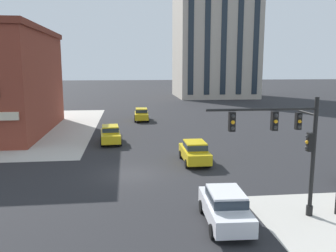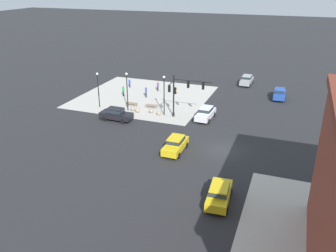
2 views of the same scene
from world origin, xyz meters
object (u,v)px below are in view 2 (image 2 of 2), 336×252
bench_near_signal (151,106)px  street_lamp_corner_near (164,91)px  car_cross_eastbound (247,80)px  pedestrian_walking_east (123,90)px  car_cross_far (175,144)px  street_lamp_mid_sidewalk (127,87)px  pedestrian_with_bag (146,91)px  pedestrian_at_curb (158,86)px  car_main_mid (219,193)px  traffic_signal_main (180,91)px  bollard_sphere_curb_b (151,111)px  bollard_sphere_curb_c (137,110)px  pedestrian_near_bench (130,83)px  bench_mid_block (132,104)px  car_cross_westbound (280,93)px  car_parked_curb (116,114)px  bollard_sphere_curb_d (133,109)px  car_main_southbound_far (206,113)px  street_lamp_corner_far (98,86)px  bollard_sphere_curb_a (159,113)px

bench_near_signal → street_lamp_corner_near: street_lamp_corner_near is taller
bench_near_signal → street_lamp_corner_near: size_ratio=0.33×
bench_near_signal → car_cross_eastbound: size_ratio=0.41×
pedestrian_walking_east → car_cross_far: car_cross_far is taller
street_lamp_mid_sidewalk → car_cross_eastbound: street_lamp_mid_sidewalk is taller
street_lamp_mid_sidewalk → car_cross_far: street_lamp_mid_sidewalk is taller
pedestrian_with_bag → street_lamp_mid_sidewalk: street_lamp_mid_sidewalk is taller
pedestrian_at_curb → car_main_mid: (-17.00, 28.25, 0.01)m
traffic_signal_main → bollard_sphere_curb_b: traffic_signal_main is taller
bollard_sphere_curb_c → pedestrian_walking_east: bearing=-48.8°
car_cross_far → car_cross_eastbound: bearing=-96.2°
pedestrian_with_bag → pedestrian_near_bench: bearing=-39.4°
bench_mid_block → car_cross_westbound: 23.32m
pedestrian_near_bench → pedestrian_at_curb: (-5.36, 0.10, 0.03)m
pedestrian_walking_east → car_parked_curb: bearing=111.7°
car_cross_eastbound → car_main_mid: (-3.47, 37.30, 0.00)m
pedestrian_near_bench → bollard_sphere_curb_d: bearing=118.3°
car_cross_far → traffic_signal_main: bearing=-74.2°
bollard_sphere_curb_c → car_main_southbound_far: 9.82m
bollard_sphere_curb_d → pedestrian_with_bag: (0.72, -6.42, 0.70)m
street_lamp_corner_near → street_lamp_mid_sidewalk: size_ratio=1.01×
pedestrian_walking_east → car_parked_curb: 10.55m
traffic_signal_main → street_lamp_corner_near: size_ratio=1.04×
pedestrian_near_bench → street_lamp_corner_near: (-10.47, 10.43, 2.63)m
street_lamp_corner_near → car_cross_westbound: size_ratio=1.26×
street_lamp_corner_far → car_cross_far: 18.44m
bollard_sphere_curb_d → street_lamp_corner_far: 6.11m
bollard_sphere_curb_a → street_lamp_corner_near: bearing=-154.1°
car_cross_westbound → street_lamp_mid_sidewalk: bearing=33.2°
street_lamp_corner_far → car_cross_westbound: (-24.72, -13.35, -2.37)m
pedestrian_at_curb → car_parked_curb: (0.27, 14.42, 0.01)m
bollard_sphere_curb_d → car_main_southbound_far: size_ratio=0.15×
bollard_sphere_curb_a → pedestrian_walking_east: size_ratio=0.39×
bollard_sphere_curb_d → car_cross_far: size_ratio=0.15×
pedestrian_near_bench → car_cross_far: 25.86m
street_lamp_corner_far → car_main_mid: (-22.07, 17.64, -2.37)m
traffic_signal_main → bench_near_signal: bearing=-23.4°
car_main_mid → bollard_sphere_curb_c: bearing=-47.9°
bollard_sphere_curb_c → bench_mid_block: bollard_sphere_curb_c is taller
car_parked_curb → pedestrian_with_bag: bearing=-89.0°
bollard_sphere_curb_b → pedestrian_near_bench: (8.46, -10.34, 0.55)m
bench_mid_block → car_parked_curb: (-0.53, 5.95, 0.59)m
car_cross_far → car_parked_curb: bearing=-29.6°
car_cross_westbound → bollard_sphere_curb_c: bearing=36.1°
car_parked_curb → street_lamp_corner_far: bearing=-38.4°
traffic_signal_main → pedestrian_near_bench: 16.99m
bollard_sphere_curb_d → street_lamp_mid_sidewalk: (0.73, 0.08, 3.16)m
pedestrian_with_bag → street_lamp_corner_far: bearing=55.4°
bollard_sphere_curb_b → street_lamp_corner_near: size_ratio=0.12×
bench_near_signal → pedestrian_at_curb: (2.33, -8.31, 0.58)m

